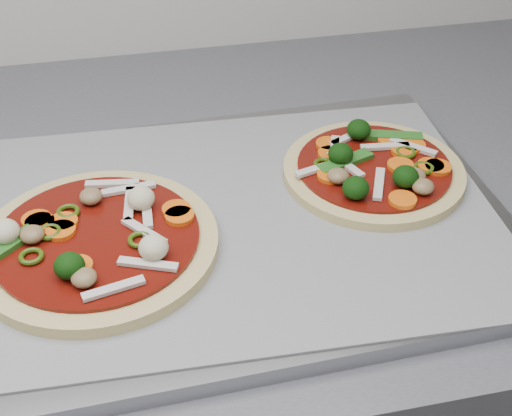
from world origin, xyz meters
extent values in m
cube|color=gray|center=(-0.70, 1.22, 0.91)|extent=(0.48, 0.36, 0.02)
cube|color=gray|center=(-0.70, 1.22, 0.92)|extent=(0.47, 0.35, 0.00)
cylinder|color=#E5D181|center=(-0.83, 1.19, 0.92)|extent=(0.24, 0.24, 0.01)
cylinder|color=#620C0A|center=(-0.83, 1.19, 0.93)|extent=(0.20, 0.20, 0.00)
ellipsoid|color=brown|center=(-0.83, 1.24, 0.94)|extent=(0.03, 0.03, 0.01)
ellipsoid|color=brown|center=(-0.84, 1.14, 0.94)|extent=(0.02, 0.02, 0.01)
torus|color=#324A0B|center=(-0.86, 1.20, 0.93)|extent=(0.03, 0.03, 0.00)
cylinder|color=orange|center=(-0.87, 1.22, 0.93)|extent=(0.03, 0.03, 0.00)
cube|color=silver|center=(-0.81, 1.26, 0.93)|extent=(0.05, 0.02, 0.00)
cylinder|color=orange|center=(-0.84, 1.16, 0.93)|extent=(0.03, 0.03, 0.00)
ellipsoid|color=brown|center=(-0.88, 1.20, 0.94)|extent=(0.03, 0.03, 0.01)
torus|color=#324A0B|center=(-0.88, 1.18, 0.93)|extent=(0.03, 0.03, 0.00)
torus|color=#324A0B|center=(-0.85, 1.23, 0.93)|extent=(0.03, 0.03, 0.00)
cube|color=silver|center=(-0.78, 1.22, 0.93)|extent=(0.01, 0.05, 0.00)
cube|color=silver|center=(-0.79, 1.19, 0.93)|extent=(0.04, 0.04, 0.00)
cube|color=silver|center=(-0.79, 1.15, 0.93)|extent=(0.05, 0.03, 0.00)
ellipsoid|color=beige|center=(-0.78, 1.16, 0.94)|extent=(0.03, 0.03, 0.02)
ellipsoid|color=#10360A|center=(-0.85, 1.15, 0.94)|extent=(0.03, 0.03, 0.02)
cube|color=silver|center=(-0.82, 1.13, 0.93)|extent=(0.05, 0.02, 0.00)
cylinder|color=orange|center=(-0.76, 1.20, 0.93)|extent=(0.03, 0.03, 0.00)
ellipsoid|color=beige|center=(-0.79, 1.22, 0.94)|extent=(0.03, 0.03, 0.02)
torus|color=#324A0B|center=(-0.79, 1.18, 0.93)|extent=(0.03, 0.03, 0.00)
cube|color=silver|center=(-0.80, 1.23, 0.93)|extent=(0.01, 0.05, 0.00)
cube|color=#276E1F|center=(-0.90, 1.19, 0.93)|extent=(0.05, 0.05, 0.00)
cylinder|color=orange|center=(-0.85, 1.22, 0.93)|extent=(0.03, 0.03, 0.00)
cylinder|color=orange|center=(-0.88, 1.22, 0.93)|extent=(0.03, 0.03, 0.00)
cube|color=silver|center=(-0.80, 1.25, 0.93)|extent=(0.05, 0.01, 0.00)
ellipsoid|color=beige|center=(-0.90, 1.20, 0.94)|extent=(0.03, 0.03, 0.02)
cylinder|color=orange|center=(-0.76, 1.21, 0.93)|extent=(0.03, 0.03, 0.00)
cylinder|color=orange|center=(-0.86, 1.20, 0.93)|extent=(0.03, 0.03, 0.00)
cylinder|color=#E5D181|center=(-0.57, 1.25, 0.92)|extent=(0.20, 0.20, 0.01)
cylinder|color=#620C0A|center=(-0.57, 1.25, 0.93)|extent=(0.17, 0.17, 0.00)
cylinder|color=orange|center=(-0.53, 1.26, 0.93)|extent=(0.03, 0.03, 0.00)
ellipsoid|color=brown|center=(-0.54, 1.21, 0.94)|extent=(0.03, 0.03, 0.01)
cylinder|color=orange|center=(-0.60, 1.27, 0.93)|extent=(0.03, 0.03, 0.00)
cube|color=silver|center=(-0.62, 1.25, 0.93)|extent=(0.05, 0.02, 0.00)
cylinder|color=orange|center=(-0.60, 1.29, 0.93)|extent=(0.03, 0.03, 0.00)
cube|color=silver|center=(-0.60, 1.28, 0.93)|extent=(0.02, 0.05, 0.00)
torus|color=#324A0B|center=(-0.61, 1.25, 0.93)|extent=(0.03, 0.03, 0.00)
cube|color=silver|center=(-0.52, 1.27, 0.93)|extent=(0.04, 0.04, 0.00)
ellipsoid|color=#10360A|center=(-0.60, 1.26, 0.94)|extent=(0.03, 0.03, 0.02)
ellipsoid|color=#10360A|center=(-0.60, 1.20, 0.94)|extent=(0.03, 0.03, 0.02)
cylinder|color=orange|center=(-0.61, 1.24, 0.93)|extent=(0.04, 0.04, 0.00)
cylinder|color=orange|center=(-0.52, 1.23, 0.93)|extent=(0.03, 0.03, 0.00)
cylinder|color=orange|center=(-0.54, 1.24, 0.93)|extent=(0.03, 0.03, 0.00)
cylinder|color=orange|center=(-0.52, 1.27, 0.93)|extent=(0.04, 0.04, 0.00)
cylinder|color=orange|center=(-0.54, 1.28, 0.93)|extent=(0.04, 0.04, 0.00)
cube|color=silver|center=(-0.55, 1.27, 0.93)|extent=(0.05, 0.01, 0.00)
cube|color=silver|center=(-0.59, 1.25, 0.93)|extent=(0.02, 0.05, 0.00)
torus|color=#324A0B|center=(-0.53, 1.26, 0.93)|extent=(0.03, 0.03, 0.00)
ellipsoid|color=#10360A|center=(-0.57, 1.30, 0.94)|extent=(0.02, 0.02, 0.02)
torus|color=#324A0B|center=(-0.53, 1.23, 0.93)|extent=(0.03, 0.03, 0.00)
ellipsoid|color=brown|center=(-0.54, 1.20, 0.94)|extent=(0.03, 0.03, 0.01)
cylinder|color=orange|center=(-0.51, 1.23, 0.93)|extent=(0.03, 0.03, 0.00)
ellipsoid|color=brown|center=(-0.61, 1.23, 0.94)|extent=(0.03, 0.03, 0.01)
cube|color=#276E1F|center=(-0.59, 1.25, 0.93)|extent=(0.06, 0.03, 0.00)
ellipsoid|color=#10360A|center=(-0.55, 1.21, 0.94)|extent=(0.03, 0.03, 0.02)
cube|color=silver|center=(-0.57, 1.21, 0.93)|extent=(0.03, 0.05, 0.00)
cube|color=#276E1F|center=(-0.53, 1.29, 0.93)|extent=(0.06, 0.03, 0.00)
cylinder|color=orange|center=(-0.56, 1.19, 0.93)|extent=(0.03, 0.03, 0.00)
cube|color=silver|center=(-0.58, 1.30, 0.93)|extent=(0.05, 0.03, 0.00)
camera|label=1|loc=(-0.79, 0.73, 1.31)|focal=50.00mm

